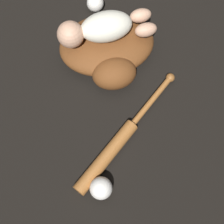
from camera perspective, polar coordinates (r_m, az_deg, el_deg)
name	(u,v)px	position (r m, az deg, el deg)	size (l,w,h in m)	color
ground_plane	(96,45)	(1.25, -2.89, 12.22)	(6.00, 6.00, 0.00)	black
baseball_glove	(108,49)	(1.17, -0.73, 11.46)	(0.36, 0.33, 0.11)	brown
baby_figure	(102,28)	(1.10, -1.81, 15.08)	(0.35, 0.13, 0.10)	silver
baseball_bat	(116,144)	(1.04, 0.79, -5.93)	(0.42, 0.37, 0.04)	#9E602D
baseball	(101,188)	(0.99, -2.02, -13.74)	(0.07, 0.07, 0.07)	white
baseball_spare	(95,3)	(1.33, -3.08, 19.26)	(0.07, 0.07, 0.07)	white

